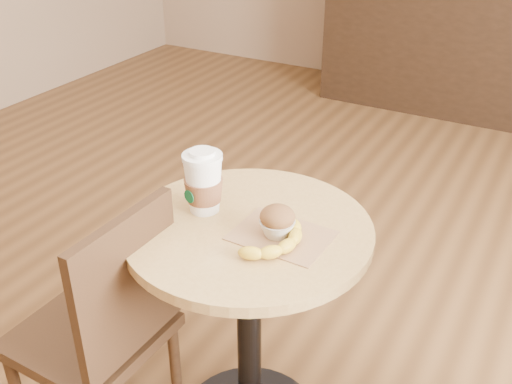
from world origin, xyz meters
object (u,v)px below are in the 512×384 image
(muffin, at_px, (277,221))
(banana, at_px, (280,238))
(chair_left, at_px, (105,329))
(coffee_cup, at_px, (203,184))
(cafe_table, at_px, (249,298))

(muffin, distance_m, banana, 0.05)
(chair_left, relative_size, coffee_cup, 4.82)
(coffee_cup, distance_m, muffin, 0.23)
(cafe_table, bearing_deg, chair_left, -139.61)
(cafe_table, bearing_deg, coffee_cup, 175.41)
(cafe_table, xyz_separation_m, chair_left, (-0.30, -0.26, -0.04))
(cafe_table, distance_m, muffin, 0.29)
(chair_left, distance_m, banana, 0.56)
(cafe_table, xyz_separation_m, muffin, (0.09, -0.01, 0.28))
(chair_left, height_order, coffee_cup, coffee_cup)
(coffee_cup, relative_size, muffin, 1.94)
(banana, bearing_deg, coffee_cup, 173.79)
(cafe_table, height_order, chair_left, chair_left)
(chair_left, height_order, muffin, chair_left)
(chair_left, xyz_separation_m, muffin, (0.39, 0.25, 0.33))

